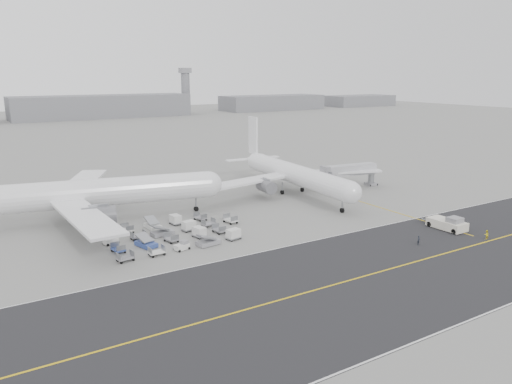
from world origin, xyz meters
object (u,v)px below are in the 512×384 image
jet_bridge (350,171)px  airliner_a (82,194)px  pushback_tug (448,224)px  ground_crew_a (419,240)px  control_tower (186,90)px  airliner_b (293,174)px  ground_crew_b (486,235)px

jet_bridge → airliner_a: bearing=-177.5°
airliner_a → jet_bridge: (62.98, -4.67, -1.33)m
pushback_tug → ground_crew_a: (-11.20, -3.00, -0.26)m
airliner_a → jet_bridge: bearing=-82.4°
control_tower → pushback_tug: 284.33m
ground_crew_a → airliner_b: bearing=64.0°
airliner_b → jet_bridge: 15.59m
control_tower → airliner_b: bearing=-108.2°
ground_crew_b → ground_crew_a: bearing=-2.1°
airliner_a → jet_bridge: 63.16m
ground_crew_a → ground_crew_b: 12.89m
control_tower → ground_crew_a: 290.20m
ground_crew_a → ground_crew_b: bearing=-39.1°
airliner_a → pushback_tug: 68.07m
airliner_b → ground_crew_b: size_ratio=29.80×
airliner_a → airliner_b: size_ratio=1.14×
airliner_a → airliner_b: 47.65m
jet_bridge → ground_crew_b: 42.77m
airliner_a → ground_crew_b: 73.22m
control_tower → airliner_a: bearing=-118.1°
airliner_a → ground_crew_b: size_ratio=34.04×
airliner_b → ground_crew_a: 40.91m
jet_bridge → ground_crew_a: (-19.07, -38.05, -3.35)m
airliner_b → ground_crew_b: bearing=-75.1°
airliner_b → ground_crew_a: airliner_b is taller
airliner_b → airliner_a: bearing=-178.5°
control_tower → ground_crew_a: (-81.83, -278.00, -15.45)m
control_tower → ground_crew_a: size_ratio=19.52×
pushback_tug → airliner_a: bearing=143.5°
control_tower → jet_bridge: bearing=-104.7°
control_tower → pushback_tug: control_tower is taller
airliner_a → ground_crew_a: size_ratio=34.01×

